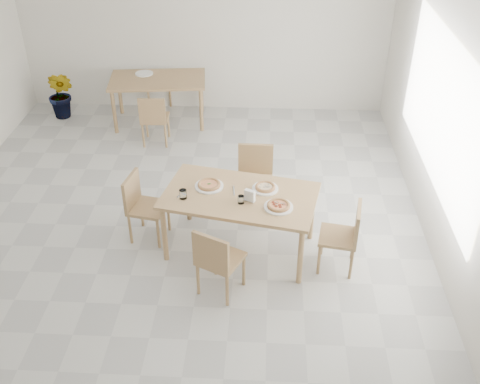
{
  "coord_description": "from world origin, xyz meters",
  "views": [
    {
      "loc": [
        1.07,
        -5.42,
        4.15
      ],
      "look_at": [
        0.8,
        -0.34,
        0.78
      ],
      "focal_mm": 42.0,
      "sensor_mm": 36.0,
      "label": 1
    }
  ],
  "objects_px": {
    "pizza_margherita": "(209,184)",
    "napkin_holder": "(250,196)",
    "main_table": "(240,200)",
    "chair_west": "(141,203)",
    "chair_north": "(255,175)",
    "pizza_pepperoni": "(279,205)",
    "pizza_mushroom": "(265,187)",
    "plate_pepperoni": "(279,207)",
    "tumbler_b": "(241,200)",
    "tumbler_a": "(183,194)",
    "second_table": "(158,84)",
    "potted_plant": "(61,95)",
    "plate_mushroom": "(265,189)",
    "chair_back_s": "(154,117)",
    "plate_empty": "(144,74)",
    "chair_east": "(346,233)",
    "plate_margherita": "(209,186)",
    "chair_south": "(217,258)",
    "chair_back_n": "(158,73)"
  },
  "relations": [
    {
      "from": "pizza_margherita",
      "to": "chair_back_s",
      "type": "distance_m",
      "value": 2.56
    },
    {
      "from": "chair_back_s",
      "to": "chair_back_n",
      "type": "relative_size",
      "value": 0.92
    },
    {
      "from": "chair_north",
      "to": "pizza_pepperoni",
      "type": "bearing_deg",
      "value": -74.07
    },
    {
      "from": "chair_east",
      "to": "tumbler_b",
      "type": "xyz_separation_m",
      "value": [
        -1.13,
        0.1,
        0.32
      ]
    },
    {
      "from": "chair_east",
      "to": "chair_back_s",
      "type": "distance_m",
      "value": 3.74
    },
    {
      "from": "chair_back_s",
      "to": "potted_plant",
      "type": "xyz_separation_m",
      "value": [
        -1.69,
        0.85,
        -0.05
      ]
    },
    {
      "from": "pizza_mushroom",
      "to": "potted_plant",
      "type": "height_order",
      "value": "potted_plant"
    },
    {
      "from": "chair_east",
      "to": "plate_empty",
      "type": "relative_size",
      "value": 2.85
    },
    {
      "from": "chair_east",
      "to": "plate_empty",
      "type": "distance_m",
      "value": 4.68
    },
    {
      "from": "plate_pepperoni",
      "to": "second_table",
      "type": "height_order",
      "value": "plate_pepperoni"
    },
    {
      "from": "chair_north",
      "to": "pizza_margherita",
      "type": "relative_size",
      "value": 3.07
    },
    {
      "from": "pizza_mushroom",
      "to": "napkin_holder",
      "type": "relative_size",
      "value": 1.68
    },
    {
      "from": "second_table",
      "to": "plate_mushroom",
      "type": "bearing_deg",
      "value": -66.78
    },
    {
      "from": "potted_plant",
      "to": "chair_east",
      "type": "bearing_deg",
      "value": -39.88
    },
    {
      "from": "plate_mushroom",
      "to": "plate_pepperoni",
      "type": "relative_size",
      "value": 0.94
    },
    {
      "from": "pizza_pepperoni",
      "to": "napkin_holder",
      "type": "xyz_separation_m",
      "value": [
        -0.31,
        0.1,
        0.03
      ]
    },
    {
      "from": "chair_west",
      "to": "plate_empty",
      "type": "bearing_deg",
      "value": 21.11
    },
    {
      "from": "pizza_margherita",
      "to": "napkin_holder",
      "type": "relative_size",
      "value": 2.05
    },
    {
      "from": "plate_margherita",
      "to": "potted_plant",
      "type": "distance_m",
      "value": 4.21
    },
    {
      "from": "pizza_mushroom",
      "to": "pizza_pepperoni",
      "type": "xyz_separation_m",
      "value": [
        0.15,
        -0.35,
        0.0
      ]
    },
    {
      "from": "napkin_holder",
      "to": "plate_empty",
      "type": "bearing_deg",
      "value": 142.83
    },
    {
      "from": "chair_north",
      "to": "second_table",
      "type": "height_order",
      "value": "chair_north"
    },
    {
      "from": "tumbler_a",
      "to": "plate_empty",
      "type": "height_order",
      "value": "tumbler_a"
    },
    {
      "from": "plate_margherita",
      "to": "chair_back_s",
      "type": "relative_size",
      "value": 0.4
    },
    {
      "from": "main_table",
      "to": "pizza_mushroom",
      "type": "bearing_deg",
      "value": 35.3
    },
    {
      "from": "pizza_margherita",
      "to": "pizza_mushroom",
      "type": "bearing_deg",
      "value": -1.49
    },
    {
      "from": "pizza_mushroom",
      "to": "plate_empty",
      "type": "xyz_separation_m",
      "value": [
        -2.0,
        3.29,
        -0.02
      ]
    },
    {
      "from": "plate_empty",
      "to": "chair_back_s",
      "type": "bearing_deg",
      "value": -72.21
    },
    {
      "from": "pizza_mushroom",
      "to": "second_table",
      "type": "xyz_separation_m",
      "value": [
        -1.76,
        3.11,
        -0.11
      ]
    },
    {
      "from": "chair_south",
      "to": "plate_mushroom",
      "type": "xyz_separation_m",
      "value": [
        0.47,
        0.88,
        0.28
      ]
    },
    {
      "from": "plate_pepperoni",
      "to": "tumbler_b",
      "type": "xyz_separation_m",
      "value": [
        -0.4,
        0.06,
        0.04
      ]
    },
    {
      "from": "main_table",
      "to": "plate_mushroom",
      "type": "distance_m",
      "value": 0.31
    },
    {
      "from": "chair_back_s",
      "to": "pizza_margherita",
      "type": "bearing_deg",
      "value": 112.84
    },
    {
      "from": "chair_west",
      "to": "plate_mushroom",
      "type": "relative_size",
      "value": 2.82
    },
    {
      "from": "main_table",
      "to": "napkin_holder",
      "type": "distance_m",
      "value": 0.22
    },
    {
      "from": "tumbler_a",
      "to": "second_table",
      "type": "height_order",
      "value": "tumbler_a"
    },
    {
      "from": "chair_south",
      "to": "chair_east",
      "type": "height_order",
      "value": "chair_south"
    },
    {
      "from": "plate_mushroom",
      "to": "potted_plant",
      "type": "bearing_deg",
      "value": 136.84
    },
    {
      "from": "chair_east",
      "to": "napkin_holder",
      "type": "relative_size",
      "value": 5.86
    },
    {
      "from": "napkin_holder",
      "to": "potted_plant",
      "type": "distance_m",
      "value": 4.71
    },
    {
      "from": "main_table",
      "to": "potted_plant",
      "type": "height_order",
      "value": "potted_plant"
    },
    {
      "from": "chair_west",
      "to": "pizza_margherita",
      "type": "height_order",
      "value": "chair_west"
    },
    {
      "from": "main_table",
      "to": "pizza_pepperoni",
      "type": "height_order",
      "value": "pizza_pepperoni"
    },
    {
      "from": "plate_pepperoni",
      "to": "pizza_mushroom",
      "type": "relative_size",
      "value": 1.33
    },
    {
      "from": "tumbler_a",
      "to": "tumbler_b",
      "type": "distance_m",
      "value": 0.63
    },
    {
      "from": "napkin_holder",
      "to": "pizza_mushroom",
      "type": "bearing_deg",
      "value": 81.57
    },
    {
      "from": "main_table",
      "to": "chair_back_s",
      "type": "xyz_separation_m",
      "value": [
        -1.42,
        2.44,
        -0.21
      ]
    },
    {
      "from": "chair_east",
      "to": "second_table",
      "type": "distance_m",
      "value": 4.38
    },
    {
      "from": "plate_pepperoni",
      "to": "chair_back_s",
      "type": "height_order",
      "value": "chair_back_s"
    },
    {
      "from": "main_table",
      "to": "chair_west",
      "type": "bearing_deg",
      "value": -177.35
    }
  ]
}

